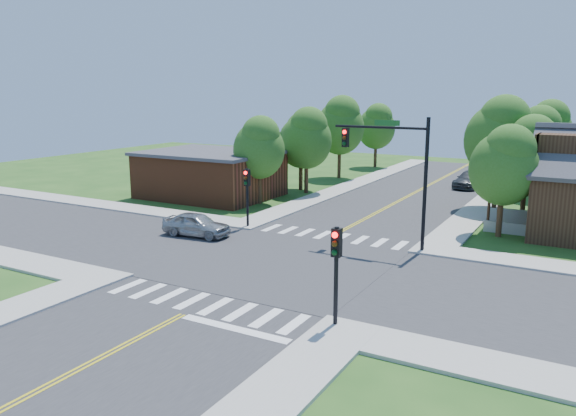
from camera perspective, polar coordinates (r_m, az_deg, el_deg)
The scene contains 25 objects.
ground at distance 28.25m, azimuth -0.83°, elevation -5.74°, with size 100.00×100.00×0.00m, color #224B17.
road_ns at distance 28.25m, azimuth -0.83°, elevation -5.70°, with size 10.00×90.00×0.04m, color #2D2D30.
road_ew at distance 28.25m, azimuth -0.83°, elevation -5.69°, with size 90.00×10.00×0.04m, color #2D2D30.
intersection_patch at distance 28.25m, azimuth -0.83°, elevation -5.74°, with size 10.20×10.20×0.06m, color #2D2D30.
sidewalk_nw at distance 49.62m, azimuth -7.49°, elevation 1.93°, with size 40.00×40.00×0.14m.
crosswalk_north at distance 33.54m, azimuth 4.50°, elevation -2.85°, with size 8.85×2.00×0.01m.
crosswalk_south at distance 23.39m, azimuth -8.58°, elevation -9.57°, with size 8.85×2.00×0.01m.
centerline at distance 28.24m, azimuth -0.83°, elevation -5.65°, with size 0.30×90.00×0.01m.
stop_bar at distance 20.99m, azimuth -5.44°, elevation -12.20°, with size 4.60×0.45×0.09m, color white.
signal_mast_ne at distance 30.66m, azimuth 10.83°, elevation 4.74°, with size 5.30×0.42×7.20m.
signal_pole_se at distance 20.23m, azimuth 4.91°, elevation -5.07°, with size 0.34×0.42×3.80m.
signal_pole_nw at distance 35.12m, azimuth -4.19°, elevation 2.19°, with size 0.34×0.42×3.80m.
building_nw at distance 46.31m, azimuth -7.87°, elevation 3.48°, with size 10.40×8.40×3.73m.
tree_e_a at distance 34.94m, azimuth 21.20°, elevation 4.23°, with size 3.94×3.74×6.70m.
tree_e_b at distance 41.40m, azimuth 23.28°, elevation 5.44°, with size 4.14×3.93×7.03m.
tree_e_c at distance 49.83m, azimuth 23.91°, elevation 6.62°, with size 4.37×4.15×7.43m.
tree_e_d at distance 58.09m, azimuth 24.84°, elevation 7.38°, with size 4.59×4.36×7.79m.
tree_w_a at distance 42.64m, azimuth -2.92°, elevation 6.29°, with size 3.97×3.77×6.75m.
tree_w_b at distance 48.58m, azimuth 1.38°, elevation 7.02°, with size 4.00×3.80×6.79m.
tree_w_c at distance 55.66m, azimuth 5.35°, elevation 8.50°, with size 4.78×4.54×8.13m.
tree_w_d at distance 64.22m, azimuth 9.01°, elevation 8.29°, with size 4.23×4.02×7.19m.
tree_house at distance 42.99m, azimuth 20.78°, elevation 6.95°, with size 4.88×4.64×8.30m.
tree_bldg at distance 47.09m, azimuth 1.95°, elevation 7.24°, with size 4.28×4.06×7.27m.
car_silver at distance 33.78m, azimuth -9.30°, elevation -1.71°, with size 4.28×2.01×1.42m, color #9C9FA3.
car_dgrey at distance 52.64m, azimuth 18.00°, elevation 2.73°, with size 2.45×5.13×1.44m, color #343639.
Camera 1 is at (13.53, -23.29, 8.54)m, focal length 35.00 mm.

